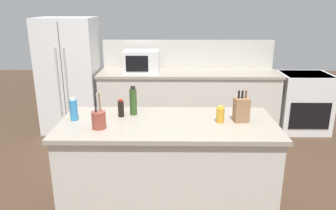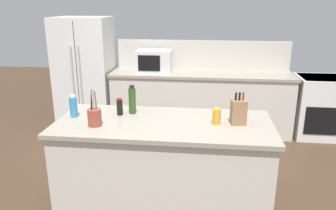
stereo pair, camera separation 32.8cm
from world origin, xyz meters
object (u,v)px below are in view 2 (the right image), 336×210
(refrigerator, at_px, (86,73))
(microwave, at_px, (154,61))
(dish_soap_bottle, at_px, (73,106))
(knife_block, at_px, (239,112))
(utensil_crock, at_px, (95,117))
(range_oven, at_px, (321,106))
(soy_sauce_bottle, at_px, (120,107))
(olive_oil_bottle, at_px, (132,100))
(honey_jar, at_px, (217,116))

(refrigerator, distance_m, microwave, 1.15)
(dish_soap_bottle, bearing_deg, refrigerator, 107.70)
(refrigerator, bearing_deg, knife_block, -45.06)
(microwave, height_order, utensil_crock, microwave)
(range_oven, relative_size, utensil_crock, 2.87)
(range_oven, bearing_deg, refrigerator, 179.20)
(dish_soap_bottle, distance_m, soy_sauce_bottle, 0.43)
(utensil_crock, bearing_deg, dish_soap_bottle, 143.04)
(knife_block, relative_size, utensil_crock, 0.91)
(olive_oil_bottle, relative_size, soy_sauce_bottle, 1.67)
(knife_block, xyz_separation_m, honey_jar, (-0.19, -0.01, -0.04))
(olive_oil_bottle, bearing_deg, microwave, 92.90)
(dish_soap_bottle, height_order, honey_jar, dish_soap_bottle)
(utensil_crock, bearing_deg, microwave, 86.28)
(refrigerator, xyz_separation_m, dish_soap_bottle, (0.70, -2.21, 0.16))
(honey_jar, relative_size, soy_sauce_bottle, 0.89)
(soy_sauce_bottle, bearing_deg, olive_oil_bottle, 28.28)
(knife_block, xyz_separation_m, soy_sauce_bottle, (-1.10, 0.12, -0.03))
(refrigerator, relative_size, range_oven, 1.92)
(range_oven, xyz_separation_m, microwave, (-2.54, 0.00, 0.64))
(knife_block, bearing_deg, dish_soap_bottle, 171.01)
(dish_soap_bottle, bearing_deg, soy_sauce_bottle, 13.84)
(knife_block, relative_size, dish_soap_bottle, 1.35)
(honey_jar, bearing_deg, utensil_crock, -170.96)
(range_oven, height_order, olive_oil_bottle, olive_oil_bottle)
(utensil_crock, distance_m, honey_jar, 1.07)
(microwave, height_order, honey_jar, microwave)
(range_oven, height_order, dish_soap_bottle, dish_soap_bottle)
(knife_block, height_order, utensil_crock, utensil_crock)
(knife_block, bearing_deg, utensil_crock, -179.83)
(olive_oil_bottle, bearing_deg, dish_soap_bottle, -162.89)
(olive_oil_bottle, relative_size, honey_jar, 1.87)
(knife_block, distance_m, dish_soap_bottle, 1.52)
(refrigerator, distance_m, utensil_crock, 2.61)
(knife_block, relative_size, soy_sauce_bottle, 1.72)
(olive_oil_bottle, relative_size, dish_soap_bottle, 1.31)
(range_oven, distance_m, knife_block, 2.68)
(microwave, bearing_deg, knife_block, -63.32)
(olive_oil_bottle, xyz_separation_m, soy_sauce_bottle, (-0.11, -0.06, -0.05))
(microwave, bearing_deg, soy_sauce_bottle, -90.28)
(refrigerator, height_order, utensil_crock, refrigerator)
(utensil_crock, bearing_deg, refrigerator, 112.04)
(refrigerator, bearing_deg, soy_sauce_bottle, -61.98)
(range_oven, distance_m, microwave, 2.62)
(refrigerator, relative_size, microwave, 3.29)
(knife_block, bearing_deg, microwave, 108.50)
(microwave, distance_m, dish_soap_bottle, 2.20)
(dish_soap_bottle, relative_size, soy_sauce_bottle, 1.27)
(refrigerator, height_order, olive_oil_bottle, refrigerator)
(knife_block, xyz_separation_m, olive_oil_bottle, (-0.99, 0.18, 0.02))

